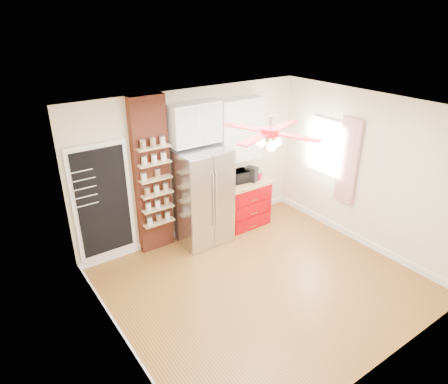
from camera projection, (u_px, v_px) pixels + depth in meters
floor at (263, 283)px, 6.21m from camera, size 4.50×4.50×0.00m
ceiling at (271, 111)px, 5.08m from camera, size 4.50×4.50×0.00m
wall_back at (193, 165)px, 7.13m from camera, size 4.50×0.02×2.70m
wall_front at (392, 276)px, 4.16m from camera, size 4.50×0.02×2.70m
wall_left at (114, 258)px, 4.47m from camera, size 0.02×4.00×2.70m
wall_right at (366, 172)px, 6.82m from camera, size 0.02×4.00×2.70m
chalkboard at (103, 202)px, 6.32m from camera, size 0.95×0.05×1.95m
brick_pillar at (152, 177)px, 6.63m from camera, size 0.60×0.16×2.70m
fridge at (202, 197)px, 7.03m from camera, size 0.90×0.70×1.75m
upper_glass_cabinet at (194, 123)px, 6.64m from camera, size 0.90×0.35×0.70m
red_cabinet at (244, 203)px, 7.75m from camera, size 0.94×0.64×0.90m
upper_shelf_unit at (240, 130)px, 7.28m from camera, size 0.90×0.30×1.15m
window at (326, 147)px, 7.40m from camera, size 0.04×0.75×1.05m
curtain at (348, 161)px, 7.01m from camera, size 0.06×0.40×1.55m
ceiling_fan at (270, 132)px, 5.20m from camera, size 1.40×1.40×0.44m
toaster_oven at (238, 177)px, 7.50m from camera, size 0.43×0.31×0.23m
coffee_maker at (252, 174)px, 7.54m from camera, size 0.22×0.26×0.28m
canister_left at (259, 176)px, 7.63m from camera, size 0.11×0.11×0.14m
canister_right at (260, 174)px, 7.72m from camera, size 0.14×0.14×0.14m
pantry_jar_oats at (144, 177)px, 6.40m from camera, size 0.11×0.11×0.12m
pantry_jar_beans at (157, 173)px, 6.53m from camera, size 0.12×0.12×0.13m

